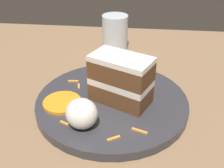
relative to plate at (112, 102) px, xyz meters
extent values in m
plane|color=black|center=(-0.01, -0.02, -0.03)|extent=(6.00, 6.00, 0.00)
cube|color=#846647|center=(-0.01, -0.02, -0.02)|extent=(0.97, 0.98, 0.03)
cylinder|color=#333338|center=(0.00, 0.00, 0.00)|extent=(0.30, 0.30, 0.02)
cube|color=brown|center=(0.02, -0.01, 0.03)|extent=(0.13, 0.10, 0.04)
cube|color=white|center=(0.02, -0.01, 0.05)|extent=(0.13, 0.10, 0.01)
cube|color=brown|center=(0.02, -0.01, 0.08)|extent=(0.13, 0.10, 0.04)
cube|color=white|center=(0.02, -0.01, 0.10)|extent=(0.13, 0.10, 0.01)
ellipsoid|color=white|center=(-0.04, -0.09, 0.04)|extent=(0.05, 0.05, 0.05)
cylinder|color=orange|center=(-0.09, -0.03, 0.01)|extent=(0.07, 0.07, 0.01)
cube|color=orange|center=(0.02, -0.12, 0.01)|extent=(0.02, 0.02, 0.00)
cube|color=orange|center=(-0.03, 0.06, 0.01)|extent=(0.02, 0.02, 0.00)
cube|color=orange|center=(0.06, -0.09, 0.01)|extent=(0.03, 0.01, 0.00)
cube|color=orange|center=(-0.07, -0.09, 0.01)|extent=(0.02, 0.01, 0.00)
cube|color=orange|center=(-0.08, 0.04, 0.01)|extent=(0.01, 0.02, 0.00)
cube|color=orange|center=(-0.09, 0.05, 0.01)|extent=(0.02, 0.01, 0.00)
cylinder|color=silver|center=(-0.02, 0.28, 0.04)|extent=(0.07, 0.07, 0.10)
cylinder|color=silver|center=(-0.02, 0.28, 0.01)|extent=(0.06, 0.06, 0.03)
camera|label=1|loc=(0.05, -0.43, 0.31)|focal=42.00mm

